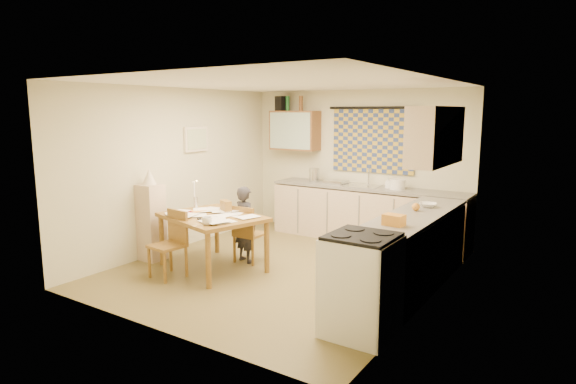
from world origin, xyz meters
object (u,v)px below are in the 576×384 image
Objects in this scene: counter_back at (366,214)px; person at (245,224)px; stove at (361,285)px; shelf_stand at (151,222)px; counter_right at (407,256)px; dining_table at (213,242)px; chair_far at (249,244)px.

person reaches higher than counter_back.
stove is 3.58m from shelf_stand.
counter_right is at bearing -163.47° from person.
person is (-2.35, 1.19, 0.05)m from stove.
counter_right is at bearing 29.18° from dining_table.
counter_back is at bearing 113.17° from stove.
dining_table is at bearing 64.96° from chair_far.
stove is 2.64m from person.
shelf_stand reaches higher than dining_table.
counter_back is at bearing 80.58° from dining_table.
counter_back reaches higher than chair_far.
counter_right is 2.69× the size of person.
person is at bearing 86.55° from dining_table.
dining_table is at bearing -166.72° from counter_right.
chair_far is (-2.30, -0.07, -0.20)m from counter_right.
counter_back is 2.31m from counter_right.
chair_far is at bearing -115.91° from counter_back.
shelf_stand is at bearing -167.59° from counter_right.
chair_far is (-2.30, 1.22, -0.24)m from stove.
stove is 2.62m from chair_far.
counter_right is 2.65× the size of shelf_stand.
counter_back is 2.22m from person.
shelf_stand reaches higher than chair_far.
counter_back is at bearing 50.56° from shelf_stand.
shelf_stand reaches higher than person.
shelf_stand is (-1.24, -0.71, 0.30)m from chair_far.
chair_far is at bearing 29.71° from shelf_stand.
counter_right is 1.30m from stove.
counter_back is 3.99× the size of chair_far.
chair_far is 0.74× the size of shelf_stand.
stove is 0.89× the size of shelf_stand.
shelf_stand is (-3.54, 0.52, 0.06)m from stove.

